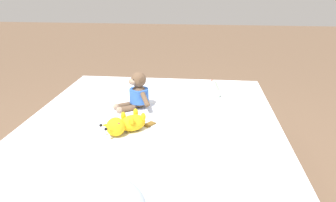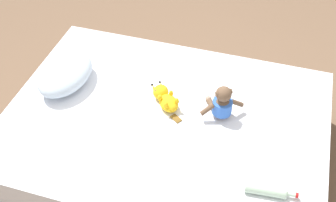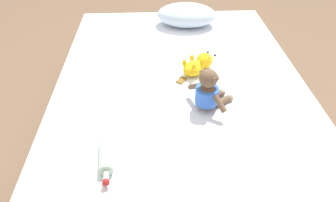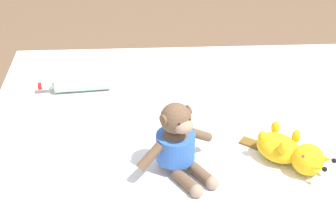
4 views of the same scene
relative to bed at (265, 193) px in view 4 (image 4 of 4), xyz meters
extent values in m
cube|color=white|center=(0.00, 0.00, 0.12)|extent=(1.46, 1.98, 0.21)
ellipsoid|color=brown|center=(0.11, -0.33, 0.30)|extent=(0.14, 0.15, 0.15)
cylinder|color=blue|center=(0.11, -0.33, 0.31)|extent=(0.17, 0.17, 0.09)
sphere|color=brown|center=(0.11, -0.33, 0.41)|extent=(0.10, 0.10, 0.10)
ellipsoid|color=gray|center=(0.15, -0.31, 0.41)|extent=(0.07, 0.08, 0.04)
sphere|color=black|center=(0.14, -0.30, 0.42)|extent=(0.01, 0.01, 0.01)
sphere|color=black|center=(0.16, -0.33, 0.42)|extent=(0.01, 0.01, 0.01)
cylinder|color=brown|center=(0.09, -0.29, 0.43)|extent=(0.03, 0.02, 0.03)
cylinder|color=brown|center=(0.14, -0.37, 0.43)|extent=(0.03, 0.02, 0.03)
cylinder|color=brown|center=(0.06, -0.25, 0.31)|extent=(0.08, 0.10, 0.08)
cylinder|color=brown|center=(0.17, -0.41, 0.31)|extent=(0.08, 0.10, 0.08)
cylinder|color=brown|center=(0.18, -0.25, 0.25)|extent=(0.10, 0.09, 0.04)
cylinder|color=brown|center=(0.21, -0.30, 0.25)|extent=(0.10, 0.09, 0.04)
sphere|color=gray|center=(0.22, -0.23, 0.25)|extent=(0.04, 0.04, 0.04)
sphere|color=gray|center=(0.25, -0.28, 0.25)|extent=(0.04, 0.04, 0.04)
ellipsoid|color=yellow|center=(0.08, 0.00, 0.27)|extent=(0.18, 0.18, 0.08)
sphere|color=yellow|center=(0.16, 0.08, 0.28)|extent=(0.10, 0.10, 0.10)
cone|color=yellow|center=(0.17, 0.13, 0.29)|extent=(0.07, 0.06, 0.05)
sphere|color=black|center=(0.19, 0.14, 0.30)|extent=(0.02, 0.02, 0.02)
cone|color=yellow|center=(0.21, 0.08, 0.29)|extent=(0.07, 0.06, 0.05)
sphere|color=black|center=(0.23, 0.10, 0.30)|extent=(0.02, 0.02, 0.02)
sphere|color=red|center=(0.14, 0.10, 0.31)|extent=(0.02, 0.02, 0.02)
sphere|color=red|center=(0.18, 0.05, 0.31)|extent=(0.02, 0.02, 0.02)
ellipsoid|color=yellow|center=(0.08, 0.06, 0.31)|extent=(0.04, 0.04, 0.05)
ellipsoid|color=yellow|center=(0.14, 0.00, 0.31)|extent=(0.04, 0.04, 0.05)
ellipsoid|color=yellow|center=(0.03, 0.00, 0.31)|extent=(0.04, 0.04, 0.05)
ellipsoid|color=yellow|center=(0.08, -0.05, 0.31)|extent=(0.04, 0.04, 0.05)
cube|color=brown|center=(0.01, -0.07, 0.23)|extent=(0.07, 0.08, 0.01)
cylinder|color=#B2D1B7|center=(-0.38, -0.67, 0.26)|extent=(0.08, 0.22, 0.06)
cylinder|color=#B2D1B7|center=(-0.36, -0.80, 0.26)|extent=(0.03, 0.05, 0.02)
cylinder|color=red|center=(-0.36, -0.83, 0.26)|extent=(0.03, 0.02, 0.03)
camera|label=1|loc=(-0.28, 1.54, 1.00)|focal=34.01mm
camera|label=2|loc=(-1.74, -0.54, 2.15)|focal=45.64mm
camera|label=3|loc=(-0.16, -1.67, 1.30)|focal=34.64mm
camera|label=4|loc=(1.44, -0.42, 1.31)|focal=57.18mm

